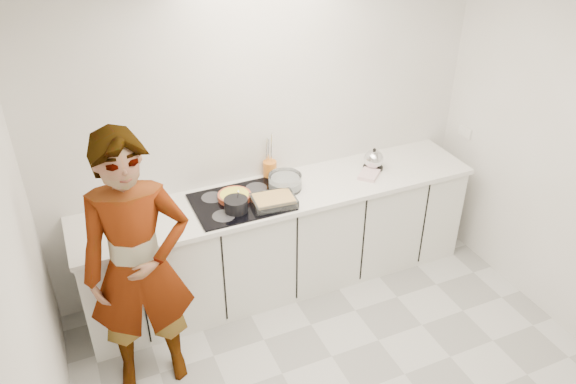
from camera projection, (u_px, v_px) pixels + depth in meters
name	position (u px, v px, depth m)	size (l,w,h in m)	color
ceiling	(392.00, 6.00, 2.52)	(3.60, 3.20, 0.00)	white
wall_back	(266.00, 131.00, 4.44)	(3.60, 0.00, 2.60)	white
wall_left	(31.00, 334.00, 2.57)	(0.00, 3.20, 2.60)	white
base_cabinets	(282.00, 241.00, 4.64)	(3.20, 0.58, 0.87)	silver
countertop	(282.00, 194.00, 4.41)	(3.24, 0.64, 0.04)	white
hob	(241.00, 202.00, 4.26)	(0.72, 0.54, 0.01)	black
tart_dish	(234.00, 196.00, 4.27)	(0.29, 0.29, 0.04)	#B84C2C
saucepan	(236.00, 205.00, 4.12)	(0.21, 0.21, 0.17)	black
baking_dish	(274.00, 200.00, 4.20)	(0.34, 0.26, 0.06)	silver
mixing_bowl	(285.00, 182.00, 4.41)	(0.33, 0.33, 0.12)	silver
tea_towel	(369.00, 175.00, 4.60)	(0.19, 0.14, 0.03)	white
kettle	(374.00, 160.00, 4.68)	(0.18, 0.18, 0.19)	black
utensil_crock	(270.00, 169.00, 4.57)	(0.11, 0.11, 0.14)	orange
cook	(139.00, 268.00, 3.54)	(0.69, 0.45, 1.89)	silver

